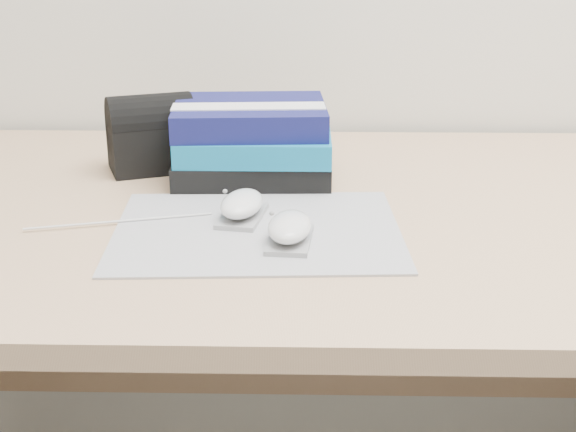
{
  "coord_description": "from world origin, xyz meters",
  "views": [
    {
      "loc": [
        -0.07,
        0.51,
        1.11
      ],
      "look_at": [
        -0.09,
        1.43,
        0.77
      ],
      "focal_mm": 50.0,
      "sensor_mm": 36.0,
      "label": 1
    }
  ],
  "objects_px": {
    "mouse_front": "(290,229)",
    "pouch": "(151,134)",
    "book_stack": "(252,141)",
    "mouse_rear": "(242,206)",
    "desk": "(349,329)"
  },
  "relations": [
    {
      "from": "desk",
      "to": "pouch",
      "type": "height_order",
      "value": "pouch"
    },
    {
      "from": "book_stack",
      "to": "pouch",
      "type": "distance_m",
      "value": 0.17
    },
    {
      "from": "mouse_front",
      "to": "pouch",
      "type": "relative_size",
      "value": 0.65
    },
    {
      "from": "mouse_rear",
      "to": "mouse_front",
      "type": "relative_size",
      "value": 1.04
    },
    {
      "from": "desk",
      "to": "pouch",
      "type": "bearing_deg",
      "value": 163.06
    },
    {
      "from": "mouse_rear",
      "to": "book_stack",
      "type": "xyz_separation_m",
      "value": [
        0.0,
        0.19,
        0.04
      ]
    },
    {
      "from": "desk",
      "to": "book_stack",
      "type": "relative_size",
      "value": 6.59
    },
    {
      "from": "mouse_rear",
      "to": "book_stack",
      "type": "bearing_deg",
      "value": 89.24
    },
    {
      "from": "desk",
      "to": "mouse_rear",
      "type": "bearing_deg",
      "value": -140.31
    },
    {
      "from": "book_stack",
      "to": "pouch",
      "type": "relative_size",
      "value": 1.58
    },
    {
      "from": "desk",
      "to": "book_stack",
      "type": "bearing_deg",
      "value": 158.18
    },
    {
      "from": "mouse_rear",
      "to": "pouch",
      "type": "relative_size",
      "value": 0.68
    },
    {
      "from": "mouse_front",
      "to": "pouch",
      "type": "distance_m",
      "value": 0.38
    },
    {
      "from": "mouse_rear",
      "to": "mouse_front",
      "type": "xyz_separation_m",
      "value": [
        0.07,
        -0.08,
        -0.0
      ]
    },
    {
      "from": "mouse_front",
      "to": "book_stack",
      "type": "relative_size",
      "value": 0.41
    }
  ]
}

